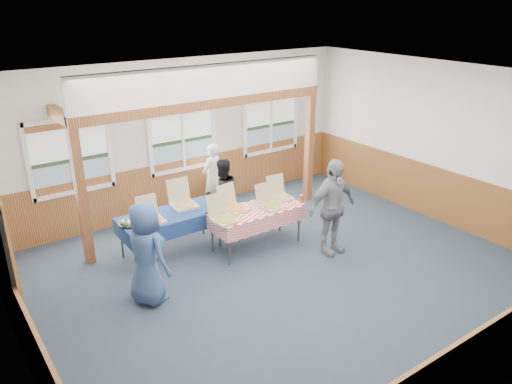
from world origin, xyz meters
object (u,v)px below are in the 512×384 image
woman_white (212,178)px  person_grey (332,207)px  woman_black (222,194)px  table_right (256,212)px  man_blue (147,254)px  table_left (170,217)px

woman_white → person_grey: person_grey is taller
woman_white → woman_black: woman_white is taller
table_right → woman_white: (0.22, 1.94, 0.04)m
table_right → woman_black: woman_black is taller
man_blue → table_right: bearing=-94.7°
woman_black → woman_white: bearing=-104.6°
woman_white → woman_black: bearing=48.3°
table_left → table_right: (1.37, -0.71, -0.00)m
table_right → woman_black: bearing=100.9°
person_grey → table_left: bearing=144.4°
table_left → person_grey: person_grey is taller
man_blue → table_left: bearing=-55.6°
woman_white → table_left: bearing=14.6°
table_left → woman_white: woman_white is taller
man_blue → person_grey: 3.34m
table_right → person_grey: bearing=-37.3°
woman_black → man_blue: bearing=38.3°
woman_black → man_blue: 2.75m
woman_white → man_blue: bearing=20.4°
table_right → woman_black: 1.06m
table_left → man_blue: bearing=-108.6°
table_left → woman_white: 2.01m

